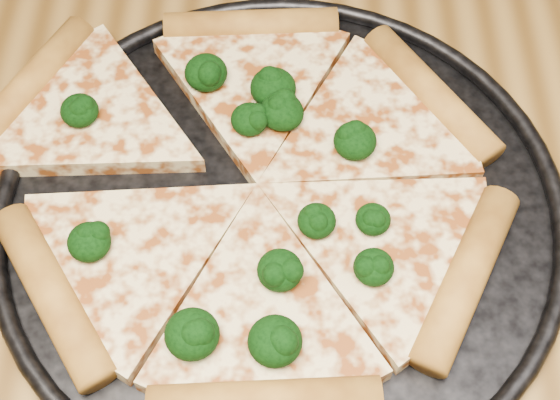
{
  "coord_description": "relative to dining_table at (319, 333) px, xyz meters",
  "views": [
    {
      "loc": [
        -0.03,
        -0.24,
        1.22
      ],
      "look_at": [
        -0.03,
        0.05,
        0.77
      ],
      "focal_mm": 50.7,
      "sensor_mm": 36.0,
      "label": 1
    }
  ],
  "objects": [
    {
      "name": "dining_table",
      "position": [
        0.0,
        0.0,
        0.0
      ],
      "size": [
        1.2,
        0.9,
        0.75
      ],
      "color": "brown",
      "rests_on": "ground"
    },
    {
      "name": "pizza_pan",
      "position": [
        -0.03,
        0.05,
        0.1
      ],
      "size": [
        0.4,
        0.4,
        0.02
      ],
      "color": "black",
      "rests_on": "dining_table"
    },
    {
      "name": "pizza",
      "position": [
        -0.05,
        0.07,
        0.11
      ],
      "size": [
        0.4,
        0.34,
        0.03
      ],
      "rotation": [
        0.0,
        0.0,
        0.06
      ],
      "color": "beige",
      "rests_on": "pizza_pan"
    },
    {
      "name": "broccoli_florets",
      "position": [
        -0.05,
        0.06,
        0.12
      ],
      "size": [
        0.23,
        0.25,
        0.03
      ],
      "color": "black",
      "rests_on": "pizza"
    }
  ]
}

